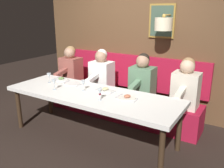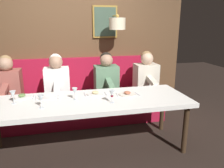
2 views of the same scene
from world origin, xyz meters
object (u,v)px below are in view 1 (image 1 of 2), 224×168
Objects in this scene: diner_far at (71,67)px; diner_middle at (101,72)px; wine_glass_1 at (49,76)px; dining_table at (91,97)px; diner_nearest at (186,85)px; diner_near at (142,78)px; wine_glass_2 at (83,83)px; wine_glass_3 at (54,82)px; wine_glass_0 at (100,92)px.

diner_middle is at bearing -90.00° from diner_far.
diner_middle reaches higher than wine_glass_1.
diner_nearest is at bearing -52.57° from dining_table.
diner_middle is (0.88, 0.40, 0.14)m from dining_table.
dining_table is at bearing 154.30° from diner_near.
diner_far is 4.82× the size of wine_glass_1.
diner_nearest reaches higher than dining_table.
diner_far reaches higher than dining_table.
diner_nearest is at bearing -90.00° from diner_near.
wine_glass_1 is (0.07, 0.92, 0.18)m from dining_table.
wine_glass_2 is 0.45m from wine_glass_3.
diner_nearest and diner_middle have the same top height.
diner_nearest is 2.02m from wine_glass_3.
diner_middle is at bearing 15.72° from wine_glass_2.
wine_glass_2 is (-0.85, 0.59, 0.04)m from diner_near.
diner_far is at bearing 28.93° from wine_glass_3.
wine_glass_3 is (-1.05, 1.72, 0.04)m from diner_nearest.
wine_glass_2 is at bearing -63.33° from wine_glass_3.
diner_nearest is (0.88, -1.15, 0.14)m from dining_table.
wine_glass_1 is 1.00× the size of wine_glass_2.
diner_near is at bearing -58.89° from wine_glass_1.
diner_nearest is 4.82× the size of wine_glass_0.
diner_far is 1.20m from wine_glass_3.
diner_near and diner_middle have the same top height.
diner_nearest is at bearing -39.52° from wine_glass_0.
diner_near is 1.45m from wine_glass_3.
wine_glass_1 is (-0.81, 2.07, 0.04)m from diner_nearest.
wine_glass_0 is (-0.18, -0.28, 0.18)m from dining_table.
dining_table is at bearing 127.43° from diner_nearest.
diner_near reaches higher than wine_glass_3.
diner_nearest is 1.00× the size of diner_near.
diner_nearest is 1.56m from diner_middle.
diner_near is at bearing -25.70° from dining_table.
diner_nearest reaches higher than wine_glass_3.
diner_near is (0.88, -0.42, 0.14)m from dining_table.
diner_middle is at bearing 32.90° from wine_glass_0.
dining_table is 1.46m from diner_nearest.
wine_glass_0 is at bearing -101.55° from wine_glass_1.
dining_table is at bearing -155.40° from diner_middle.
diner_middle is 4.82× the size of wine_glass_2.
dining_table is 16.39× the size of wine_glass_0.
dining_table is 0.99m from diner_near.
wine_glass_2 is (-0.85, -0.24, 0.04)m from diner_middle.
wine_glass_1 is at bearing 121.11° from diner_near.
diner_far is 4.82× the size of wine_glass_0.
wine_glass_0 is (-1.06, -0.68, 0.04)m from diner_middle.
diner_nearest is 1.00× the size of diner_middle.
wine_glass_1 and wine_glass_2 have the same top height.
diner_near reaches higher than wine_glass_0.
dining_table is 16.39× the size of wine_glass_1.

